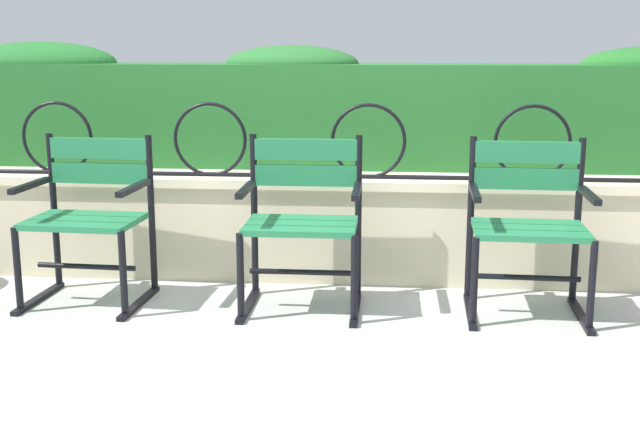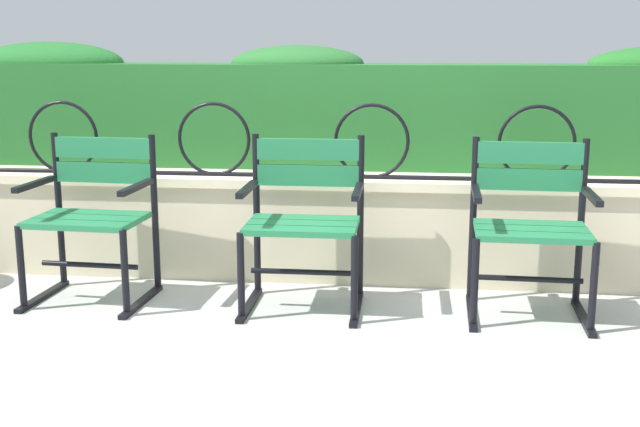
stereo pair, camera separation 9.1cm
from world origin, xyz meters
The scene contains 7 objects.
ground_plane centered at (0.00, 0.00, 0.00)m, with size 60.00×60.00×0.00m, color #ADADA8.
stone_wall centered at (0.00, 0.97, 0.30)m, with size 6.34×0.41×0.59m.
iron_arch_fence centered at (-0.21, 0.90, 0.78)m, with size 5.82×0.02×0.42m.
hedge_row centered at (-0.02, 1.40, 0.95)m, with size 6.22×0.51×0.75m.
park_chair_left centered at (-1.24, 0.44, 0.46)m, with size 0.62×0.55×0.86m.
park_chair_centre centered at (-0.12, 0.44, 0.47)m, with size 0.60×0.52×0.87m.
park_chair_right centered at (1.01, 0.44, 0.46)m, with size 0.60×0.54×0.87m.
Camera 1 is at (0.34, -3.53, 1.33)m, focal length 45.06 mm.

